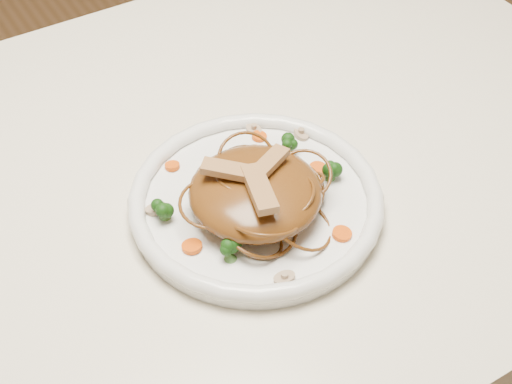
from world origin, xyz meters
TOP-DOWN VIEW (x-y plane):
  - table at (0.00, 0.00)m, footprint 1.20×0.80m
  - plate at (0.02, -0.09)m, footprint 0.30×0.30m
  - noodle_mound at (0.02, -0.10)m, footprint 0.18×0.18m
  - chicken_a at (0.04, -0.10)m, footprint 0.06×0.04m
  - chicken_b at (-0.01, -0.09)m, footprint 0.06×0.06m
  - chicken_c at (0.01, -0.13)m, footprint 0.04×0.07m
  - broccoli_0 at (0.10, -0.04)m, footprint 0.03×0.03m
  - broccoli_1 at (-0.08, -0.06)m, footprint 0.03×0.03m
  - broccoli_2 at (-0.04, -0.15)m, footprint 0.02×0.02m
  - broccoli_3 at (0.12, -0.10)m, footprint 0.03×0.03m
  - carrot_0 at (0.08, -0.00)m, footprint 0.02×0.02m
  - carrot_1 at (-0.07, -0.12)m, footprint 0.03×0.03m
  - carrot_2 at (0.11, -0.09)m, footprint 0.03×0.03m
  - carrot_3 at (-0.03, 0.01)m, footprint 0.02×0.02m
  - carrot_4 at (0.08, -0.19)m, footprint 0.03×0.03m
  - mushroom_0 at (-0.01, -0.20)m, footprint 0.03×0.03m
  - mushroom_1 at (0.13, -0.02)m, footprint 0.03×0.03m
  - mushroom_2 at (-0.08, -0.05)m, footprint 0.03×0.03m
  - mushroom_3 at (0.08, 0.01)m, footprint 0.03×0.03m

SIDE VIEW (x-z plane):
  - table at x=0.00m, z-range 0.28..1.03m
  - plate at x=0.02m, z-range 0.75..0.77m
  - carrot_0 at x=0.08m, z-range 0.77..0.77m
  - carrot_1 at x=-0.07m, z-range 0.77..0.77m
  - carrot_2 at x=0.11m, z-range 0.77..0.77m
  - carrot_3 at x=-0.03m, z-range 0.77..0.77m
  - carrot_4 at x=0.08m, z-range 0.77..0.77m
  - mushroom_0 at x=-0.01m, z-range 0.77..0.77m
  - mushroom_1 at x=0.13m, z-range 0.77..0.77m
  - mushroom_2 at x=-0.08m, z-range 0.77..0.77m
  - mushroom_3 at x=0.08m, z-range 0.77..0.77m
  - broccoli_2 at x=-0.04m, z-range 0.77..0.79m
  - broccoli_3 at x=0.12m, z-range 0.77..0.79m
  - broccoli_0 at x=0.10m, z-range 0.77..0.80m
  - broccoli_1 at x=-0.08m, z-range 0.77..0.80m
  - noodle_mound at x=0.02m, z-range 0.77..0.82m
  - chicken_a at x=0.04m, z-range 0.82..0.83m
  - chicken_b at x=-0.01m, z-range 0.82..0.83m
  - chicken_c at x=0.01m, z-range 0.82..0.83m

